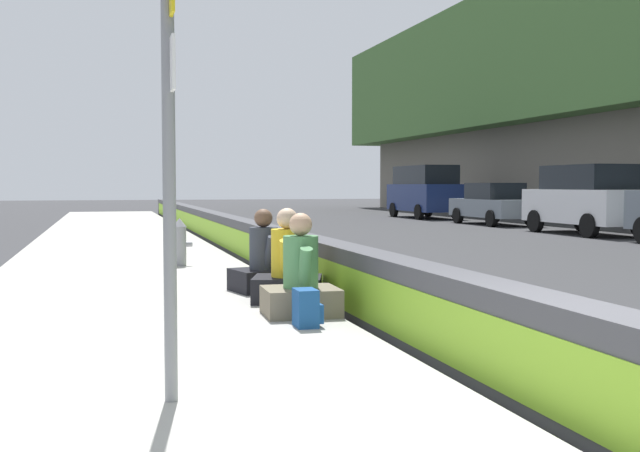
{
  "coord_description": "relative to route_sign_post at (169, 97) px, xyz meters",
  "views": [
    {
      "loc": [
        -4.11,
        3.01,
        1.64
      ],
      "look_at": [
        9.72,
        -0.89,
        0.86
      ],
      "focal_mm": 43.03,
      "sensor_mm": 36.0,
      "label": 1
    }
  ],
  "objects": [
    {
      "name": "seated_person_middle",
      "position": [
        4.17,
        -1.81,
        -1.72
      ],
      "size": [
        0.96,
        1.04,
        1.2
      ],
      "color": "black",
      "rests_on": "sidewalk_strip"
    },
    {
      "name": "ground_plane",
      "position": [
        -1.2,
        -2.58,
        -2.23
      ],
      "size": [
        160.0,
        160.0,
        0.0
      ],
      "primitive_type": "plane",
      "color": "#353538",
      "rests_on": "ground"
    },
    {
      "name": "jersey_barrier",
      "position": [
        -1.2,
        -2.57,
        -1.81
      ],
      "size": [
        76.0,
        0.45,
        0.85
      ],
      "color": "#47474C",
      "rests_on": "ground_plane"
    },
    {
      "name": "parked_car_fourth",
      "position": [
        16.5,
        -14.81,
        -1.05
      ],
      "size": [
        4.81,
        2.08,
        2.28
      ],
      "color": "silver",
      "rests_on": "ground_plane"
    },
    {
      "name": "fire_hydrant",
      "position": [
        8.96,
        -0.9,
        -1.65
      ],
      "size": [
        0.26,
        0.46,
        0.88
      ],
      "color": "gray",
      "rests_on": "sidewalk_strip"
    },
    {
      "name": "parked_car_far",
      "position": [
        29.39,
        -14.65,
        -0.88
      ],
      "size": [
        5.11,
        2.12,
        2.56
      ],
      "color": "navy",
      "rests_on": "ground_plane"
    },
    {
      "name": "parked_car_midline",
      "position": [
        22.81,
        -14.86,
        -1.37
      ],
      "size": [
        4.52,
        1.98,
        1.71
      ],
      "color": "slate",
      "rests_on": "ground_plane"
    },
    {
      "name": "backpack",
      "position": [
        2.42,
        -1.6,
        -1.9
      ],
      "size": [
        0.32,
        0.28,
        0.4
      ],
      "color": "navy",
      "rests_on": "sidewalk_strip"
    },
    {
      "name": "route_sign_post",
      "position": [
        0.0,
        0.0,
        0.0
      ],
      "size": [
        0.44,
        0.09,
        3.6
      ],
      "color": "gray",
      "rests_on": "sidewalk_strip"
    },
    {
      "name": "seated_person_foreground",
      "position": [
        3.14,
        -1.72,
        -1.73
      ],
      "size": [
        0.75,
        0.87,
        1.18
      ],
      "color": "#706651",
      "rests_on": "sidewalk_strip"
    },
    {
      "name": "seated_person_rear",
      "position": [
        5.23,
        -1.71,
        -1.73
      ],
      "size": [
        0.88,
        0.97,
        1.16
      ],
      "color": "black",
      "rests_on": "sidewalk_strip"
    }
  ]
}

